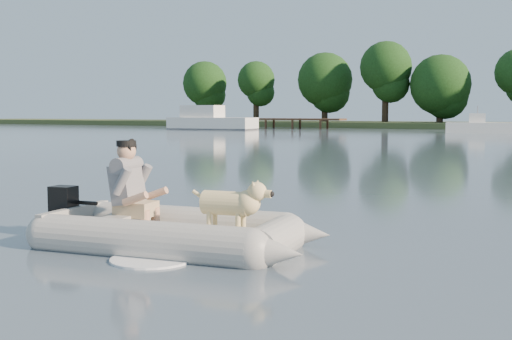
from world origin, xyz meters
The scene contains 8 objects.
water centered at (0.00, 0.00, 0.00)m, with size 160.00×160.00×0.00m, color slate.
dock centered at (-26.00, 52.00, 0.52)m, with size 18.00×2.00×1.04m, color #4C331E, non-canonical shape.
dinghy centered at (0.74, -0.18, 0.60)m, with size 4.66×3.16×1.40m, color #969591, non-canonical shape.
man centered at (0.03, -0.22, 0.79)m, with size 0.73×0.63×1.09m, color slate, non-canonical shape.
dog centered at (1.38, -0.04, 0.52)m, with size 0.94×0.34×0.63m, color #D5B37A, non-canonical shape.
outboard_motor centered at (-0.93, -0.40, 0.31)m, with size 0.42×0.29×0.80m, color black, non-canonical shape.
cabin_cruiser centered at (-27.57, 45.06, 1.16)m, with size 8.83×3.15×2.73m, color white, non-canonical shape.
motorboat centered at (-3.58, 47.53, 1.04)m, with size 5.41×2.08×2.29m, color white, non-canonical shape.
Camera 1 is at (5.36, -6.58, 1.67)m, focal length 45.00 mm.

